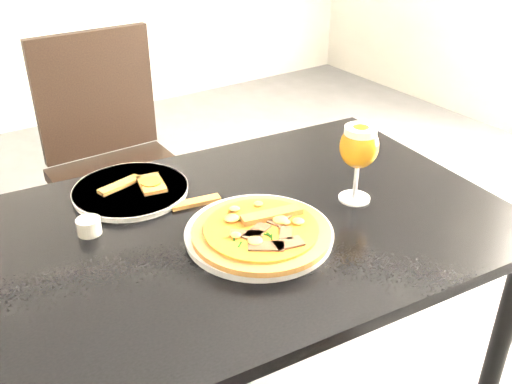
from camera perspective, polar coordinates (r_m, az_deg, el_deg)
dining_table at (r=1.36m, az=-0.96°, el=-6.13°), size 1.27×0.91×0.75m
chair_far at (r=2.12m, az=-13.76°, el=3.01°), size 0.45×0.45×0.98m
plate_main at (r=1.25m, az=0.30°, el=-4.25°), size 0.35×0.35×0.02m
pizza at (r=1.22m, az=0.59°, el=-3.90°), size 0.30×0.30×0.03m
plate_second at (r=1.45m, az=-12.42°, el=0.15°), size 0.35×0.35×0.02m
crust_scraps at (r=1.45m, az=-11.44°, el=0.79°), size 0.16×0.12×0.01m
loose_crust at (r=1.38m, az=-6.06°, el=-1.01°), size 0.13×0.05×0.01m
sauce_cup at (r=1.31m, az=-16.39°, el=-3.24°), size 0.05×0.05×0.04m
beer_glass at (r=1.35m, az=10.28°, el=4.45°), size 0.09×0.09×0.19m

